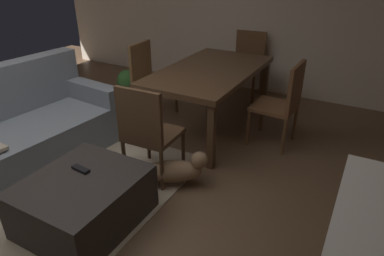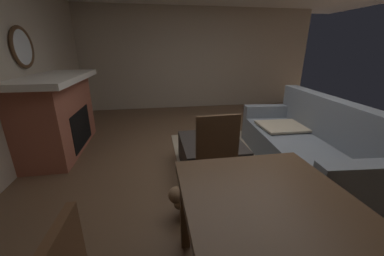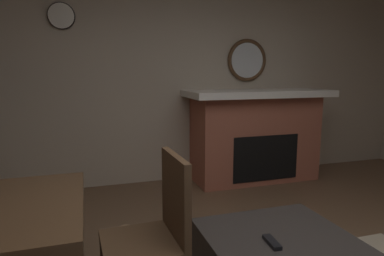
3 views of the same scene
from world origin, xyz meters
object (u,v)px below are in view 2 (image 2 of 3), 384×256
at_px(dining_chair_west, 221,159).
at_px(small_dog, 194,195).
at_px(round_wall_mirror, 22,47).
at_px(fireplace, 59,114).
at_px(couch, 306,146).
at_px(ottoman_coffee_table, 211,155).
at_px(tv_remote, 220,142).

relative_size(dining_chair_west, small_dog, 1.65).
height_order(round_wall_mirror, dining_chair_west, round_wall_mirror).
height_order(round_wall_mirror, small_dog, round_wall_mirror).
distance_m(fireplace, couch, 3.57).
distance_m(dining_chair_west, small_dog, 0.45).
distance_m(couch, ottoman_coffee_table, 1.25).
bearing_deg(dining_chair_west, small_dog, -83.47).
bearing_deg(round_wall_mirror, tv_remote, 66.74).
bearing_deg(dining_chair_west, ottoman_coffee_table, 172.37).
xyz_separation_m(round_wall_mirror, dining_chair_west, (1.71, 2.32, -1.02)).
bearing_deg(fireplace, couch, 70.89).
xyz_separation_m(fireplace, couch, (1.16, 3.36, -0.26)).
height_order(fireplace, tv_remote, fireplace).
height_order(round_wall_mirror, couch, round_wall_mirror).
relative_size(round_wall_mirror, small_dog, 0.98).
height_order(fireplace, dining_chair_west, fireplace).
bearing_deg(couch, fireplace, -109.11).
bearing_deg(dining_chair_west, fireplace, -130.02).
distance_m(round_wall_mirror, ottoman_coffee_table, 2.93).
distance_m(ottoman_coffee_table, small_dog, 0.84).
bearing_deg(round_wall_mirror, couch, 72.29).
xyz_separation_m(couch, tv_remote, (-0.09, -1.14, 0.09)).
bearing_deg(fireplace, ottoman_coffee_table, 65.22).
height_order(tv_remote, small_dog, tv_remote).
relative_size(round_wall_mirror, couch, 0.24).
bearing_deg(small_dog, dining_chair_west, 96.53).
distance_m(ottoman_coffee_table, dining_chair_west, 0.80).
bearing_deg(round_wall_mirror, ottoman_coffee_table, 67.85).
bearing_deg(fireplace, dining_chair_west, 49.98).
relative_size(couch, tv_remote, 14.37).
distance_m(tv_remote, dining_chair_west, 0.67).
xyz_separation_m(fireplace, round_wall_mirror, (0.00, -0.29, 0.95)).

